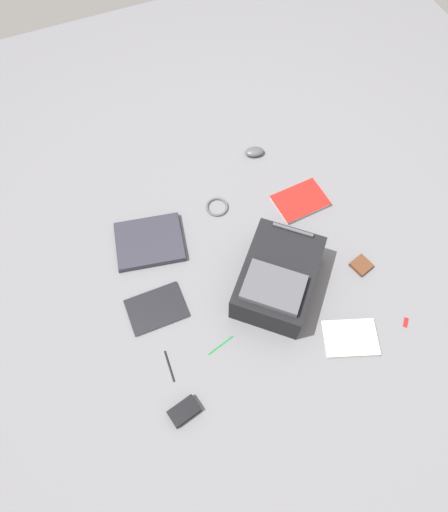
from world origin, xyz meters
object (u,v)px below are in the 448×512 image
book_comic (156,308)px  pen_black (169,366)px  backpack (278,278)px  usb_stick (406,322)px  computer_mouse (254,152)px  power_brick (184,411)px  laptop (149,242)px  book_manual (300,201)px  earbud_pouch (361,265)px  book_red (350,338)px  pen_blue (221,345)px  cable_coil (217,207)px

book_comic → pen_black: 0.27m
backpack → book_comic: backpack is taller
pen_black → usb_stick: size_ratio=3.10×
book_comic → computer_mouse: size_ratio=2.50×
power_brick → usb_stick: 1.06m
laptop → book_manual: size_ratio=1.36×
backpack → usb_stick: bearing=50.0°
usb_stick → book_manual: bearing=-169.7°
book_manual → laptop: bearing=-94.9°
backpack → power_brick: backpack is taller
pen_black → earbud_pouch: (-0.10, 1.01, 0.01)m
power_brick → book_red: bearing=90.5°
book_comic → book_red: book_red is taller
laptop → power_brick: power_brick is taller
book_comic → usb_stick: book_comic is taller
book_red → laptop: bearing=-140.6°
pen_blue → book_comic: bearing=-142.9°
cable_coil → pen_black: 0.84m
backpack → earbud_pouch: 0.44m
laptop → earbud_pouch: (0.51, 0.89, -0.01)m
computer_mouse → usb_stick: computer_mouse is taller
backpack → book_comic: bearing=-101.2°
pen_black → book_red: bearing=76.0°
laptop → earbud_pouch: 1.03m
book_red → backpack: bearing=-151.8°
book_manual → pen_blue: 0.86m
computer_mouse → power_brick: size_ratio=0.85×
laptop → usb_stick: size_ratio=8.19×
backpack → earbud_pouch: bearing=81.5°
book_manual → cable_coil: book_manual is taller
book_manual → earbud_pouch: same height
backpack → earbud_pouch: backpack is taller
cable_coil → earbud_pouch: size_ratio=1.37×
backpack → cable_coil: (-0.52, -0.08, -0.09)m
book_red → pen_black: size_ratio=1.97×
book_comic → computer_mouse: computer_mouse is taller
backpack → laptop: 0.66m
computer_mouse → cable_coil: 0.41m
book_manual → power_brick: 1.18m
book_comic → cable_coil: size_ratio=2.26×
usb_stick → pen_blue: bearing=-105.6°
book_red → power_brick: (0.01, -0.78, 0.01)m
book_comic → power_brick: (0.47, -0.04, 0.01)m
book_red → usb_stick: (0.03, 0.27, -0.01)m
cable_coil → earbud_pouch: bearing=41.2°
earbud_pouch → pen_black: bearing=-84.4°
earbud_pouch → pen_blue: bearing=-82.7°
power_brick → earbud_pouch: 1.06m
book_red → pen_blue: (-0.19, -0.54, -0.01)m
book_comic → pen_black: (0.27, -0.03, -0.00)m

